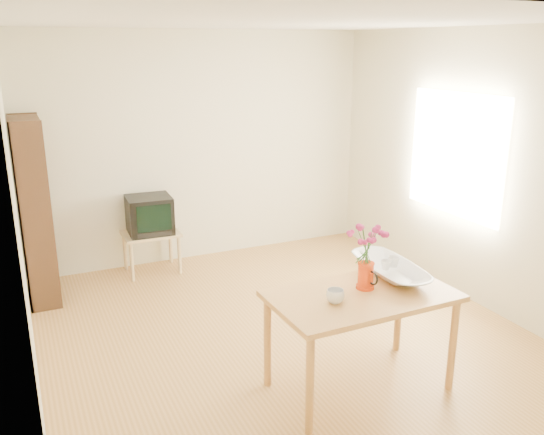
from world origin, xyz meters
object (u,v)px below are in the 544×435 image
bowl (392,243)px  television (149,214)px  table (362,305)px  pitcher (365,277)px  mug (335,296)px

bowl → television: bearing=114.8°
table → pitcher: bearing=44.0°
bowl → television: size_ratio=1.10×
table → bowl: 0.56m
pitcher → bowl: bowl is taller
television → mug: bearing=-75.8°
pitcher → television: bearing=98.3°
table → mug: mug is taller
table → bowl: bearing=27.4°
pitcher → television: size_ratio=0.43×
table → television: television is taller
table → television: size_ratio=2.72×
table → television: 3.01m
table → pitcher: pitcher is taller
bowl → television: 2.96m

